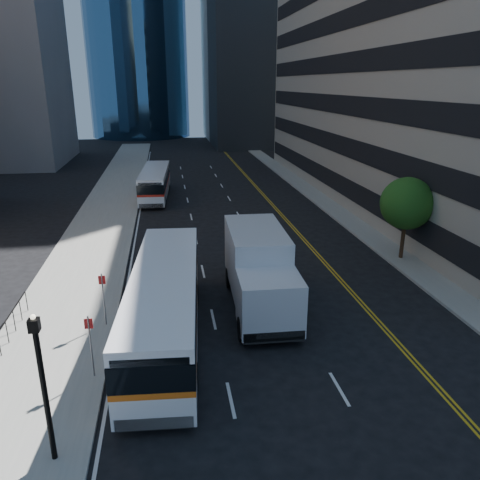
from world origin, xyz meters
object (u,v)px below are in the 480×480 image
at_px(bus_rear, 155,182).
at_px(lamp_post, 43,383).
at_px(box_truck, 259,270).
at_px(street_tree, 407,204).
at_px(bus_front, 165,303).

bearing_deg(bus_rear, lamp_post, -90.74).
distance_m(bus_rear, box_truck, 25.26).
height_order(street_tree, bus_front, street_tree).
bearing_deg(bus_rear, street_tree, -48.17).
height_order(lamp_post, bus_front, lamp_post).
bearing_deg(lamp_post, bus_front, 63.06).
distance_m(bus_front, bus_rear, 27.06).
xyz_separation_m(bus_front, box_truck, (4.54, 2.37, 0.25)).
bearing_deg(lamp_post, box_truck, 48.61).
relative_size(lamp_post, box_truck, 0.57).
distance_m(lamp_post, bus_rear, 33.73).
height_order(bus_front, bus_rear, bus_front).
relative_size(street_tree, box_truck, 0.64).
bearing_deg(bus_rear, box_truck, -74.21).
bearing_deg(street_tree, bus_front, -153.12).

